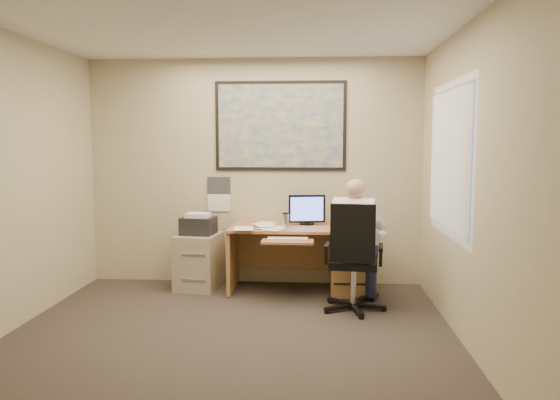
# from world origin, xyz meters

# --- Properties ---
(room_shell) EXTENTS (4.00, 4.50, 2.70)m
(room_shell) POSITION_xyz_m (0.00, 0.00, 1.35)
(room_shell) COLOR #322C27
(room_shell) RESTS_ON ground
(desk) EXTENTS (1.60, 0.97, 1.09)m
(desk) POSITION_xyz_m (0.91, 1.90, 0.44)
(desk) COLOR #AC7049
(desk) RESTS_ON ground
(world_map) EXTENTS (1.56, 0.03, 1.06)m
(world_map) POSITION_xyz_m (0.32, 2.23, 1.90)
(world_map) COLOR #1E4C93
(world_map) RESTS_ON room_shell
(wall_calendar) EXTENTS (0.28, 0.01, 0.42)m
(wall_calendar) POSITION_xyz_m (-0.43, 2.24, 1.08)
(wall_calendar) COLOR white
(wall_calendar) RESTS_ON room_shell
(window_blinds) EXTENTS (0.06, 1.40, 1.30)m
(window_blinds) POSITION_xyz_m (1.97, 0.80, 1.55)
(window_blinds) COLOR white
(window_blinds) RESTS_ON room_shell
(filing_cabinet) EXTENTS (0.53, 0.61, 0.89)m
(filing_cabinet) POSITION_xyz_m (-0.62, 1.91, 0.38)
(filing_cabinet) COLOR #A59985
(filing_cabinet) RESTS_ON ground
(office_chair) EXTENTS (0.74, 0.74, 1.12)m
(office_chair) POSITION_xyz_m (1.14, 1.15, 0.33)
(office_chair) COLOR black
(office_chair) RESTS_ON ground
(person) EXTENTS (0.76, 0.91, 1.34)m
(person) POSITION_xyz_m (1.13, 1.23, 0.67)
(person) COLOR white
(person) RESTS_ON office_chair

